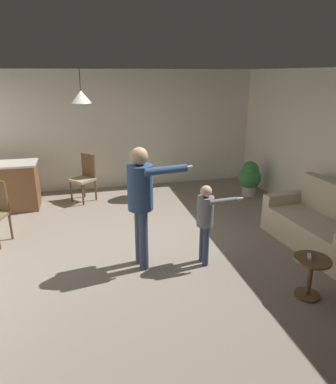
{
  "coord_description": "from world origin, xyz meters",
  "views": [
    {
      "loc": [
        -0.89,
        -4.93,
        2.62
      ],
      "look_at": [
        0.24,
        -0.37,
        1.0
      ],
      "focal_mm": 32.45,
      "sensor_mm": 36.0,
      "label": 1
    }
  ],
  "objects_px": {
    "person_adult": "(141,195)",
    "potted_plant_by_wall": "(250,177)",
    "side_table_by_couch": "(310,273)",
    "person_child": "(206,216)",
    "kitchen_counter": "(6,187)",
    "spare_remote_on_table": "(309,257)",
    "dining_chair_near_wall": "(85,176)",
    "potted_plant_corner": "(141,177)",
    "couch_floral": "(321,227)"
  },
  "relations": [
    {
      "from": "person_adult",
      "to": "potted_plant_corner",
      "type": "xyz_separation_m",
      "value": [
        0.46,
        2.82,
        -0.6
      ]
    },
    {
      "from": "couch_floral",
      "to": "kitchen_counter",
      "type": "distance_m",
      "value": 5.84
    },
    {
      "from": "kitchen_counter",
      "to": "side_table_by_couch",
      "type": "relative_size",
      "value": 2.42
    },
    {
      "from": "couch_floral",
      "to": "potted_plant_by_wall",
      "type": "distance_m",
      "value": 2.5
    },
    {
      "from": "kitchen_counter",
      "to": "potted_plant_by_wall",
      "type": "height_order",
      "value": "kitchen_counter"
    },
    {
      "from": "person_adult",
      "to": "potted_plant_corner",
      "type": "relative_size",
      "value": 2.03
    },
    {
      "from": "kitchen_counter",
      "to": "person_child",
      "type": "xyz_separation_m",
      "value": [
        3.13,
        -2.94,
        0.26
      ]
    },
    {
      "from": "person_child",
      "to": "dining_chair_near_wall",
      "type": "bearing_deg",
      "value": -157.2
    },
    {
      "from": "dining_chair_near_wall",
      "to": "potted_plant_by_wall",
      "type": "height_order",
      "value": "dining_chair_near_wall"
    },
    {
      "from": "spare_remote_on_table",
      "to": "person_child",
      "type": "bearing_deg",
      "value": 132.45
    },
    {
      "from": "person_child",
      "to": "spare_remote_on_table",
      "type": "distance_m",
      "value": 1.41
    },
    {
      "from": "kitchen_counter",
      "to": "person_child",
      "type": "distance_m",
      "value": 4.31
    },
    {
      "from": "kitchen_counter",
      "to": "spare_remote_on_table",
      "type": "distance_m",
      "value": 5.69
    },
    {
      "from": "couch_floral",
      "to": "spare_remote_on_table",
      "type": "distance_m",
      "value": 1.5
    },
    {
      "from": "kitchen_counter",
      "to": "potted_plant_by_wall",
      "type": "bearing_deg",
      "value": -4.22
    },
    {
      "from": "kitchen_counter",
      "to": "person_child",
      "type": "relative_size",
      "value": 1.07
    },
    {
      "from": "person_adult",
      "to": "potted_plant_corner",
      "type": "bearing_deg",
      "value": 161.56
    },
    {
      "from": "person_adult",
      "to": "dining_chair_near_wall",
      "type": "distance_m",
      "value": 3.09
    },
    {
      "from": "couch_floral",
      "to": "potted_plant_corner",
      "type": "bearing_deg",
      "value": 33.77
    },
    {
      "from": "person_adult",
      "to": "potted_plant_by_wall",
      "type": "relative_size",
      "value": 2.22
    },
    {
      "from": "person_adult",
      "to": "dining_chair_near_wall",
      "type": "xyz_separation_m",
      "value": [
        -0.72,
        2.96,
        -0.52
      ]
    },
    {
      "from": "couch_floral",
      "to": "person_adult",
      "type": "bearing_deg",
      "value": 82.94
    },
    {
      "from": "potted_plant_corner",
      "to": "spare_remote_on_table",
      "type": "distance_m",
      "value": 4.23
    },
    {
      "from": "person_child",
      "to": "potted_plant_by_wall",
      "type": "relative_size",
      "value": 1.52
    },
    {
      "from": "potted_plant_by_wall",
      "to": "spare_remote_on_table",
      "type": "relative_size",
      "value": 5.96
    },
    {
      "from": "couch_floral",
      "to": "side_table_by_couch",
      "type": "xyz_separation_m",
      "value": [
        -0.97,
        -1.12,
        -0.0
      ]
    },
    {
      "from": "person_adult",
      "to": "person_child",
      "type": "height_order",
      "value": "person_adult"
    },
    {
      "from": "spare_remote_on_table",
      "to": "person_adult",
      "type": "bearing_deg",
      "value": 146.88
    },
    {
      "from": "side_table_by_couch",
      "to": "person_adult",
      "type": "bearing_deg",
      "value": 146.79
    },
    {
      "from": "potted_plant_corner",
      "to": "person_adult",
      "type": "bearing_deg",
      "value": -99.24
    },
    {
      "from": "potted_plant_corner",
      "to": "side_table_by_couch",
      "type": "bearing_deg",
      "value": -71.01
    },
    {
      "from": "kitchen_counter",
      "to": "potted_plant_by_wall",
      "type": "relative_size",
      "value": 1.63
    },
    {
      "from": "dining_chair_near_wall",
      "to": "spare_remote_on_table",
      "type": "relative_size",
      "value": 7.69
    },
    {
      "from": "kitchen_counter",
      "to": "potted_plant_corner",
      "type": "xyz_separation_m",
      "value": [
        2.72,
        0.03,
        -0.01
      ]
    },
    {
      "from": "dining_chair_near_wall",
      "to": "potted_plant_corner",
      "type": "height_order",
      "value": "dining_chair_near_wall"
    },
    {
      "from": "couch_floral",
      "to": "side_table_by_couch",
      "type": "bearing_deg",
      "value": 133.8
    },
    {
      "from": "potted_plant_by_wall",
      "to": "potted_plant_corner",
      "type": "bearing_deg",
      "value": 170.21
    },
    {
      "from": "dining_chair_near_wall",
      "to": "potted_plant_by_wall",
      "type": "xyz_separation_m",
      "value": [
        3.56,
        -0.55,
        -0.12
      ]
    },
    {
      "from": "couch_floral",
      "to": "person_child",
      "type": "bearing_deg",
      "value": 86.61
    },
    {
      "from": "side_table_by_couch",
      "to": "potted_plant_corner",
      "type": "distance_m",
      "value": 4.26
    },
    {
      "from": "person_child",
      "to": "potted_plant_corner",
      "type": "relative_size",
      "value": 1.4
    },
    {
      "from": "person_adult",
      "to": "person_child",
      "type": "distance_m",
      "value": 0.95
    },
    {
      "from": "side_table_by_couch",
      "to": "dining_chair_near_wall",
      "type": "xyz_separation_m",
      "value": [
        -2.56,
        4.17,
        0.22
      ]
    },
    {
      "from": "couch_floral",
      "to": "side_table_by_couch",
      "type": "distance_m",
      "value": 1.48
    },
    {
      "from": "side_table_by_couch",
      "to": "person_child",
      "type": "height_order",
      "value": "person_child"
    },
    {
      "from": "person_adult",
      "to": "person_child",
      "type": "relative_size",
      "value": 1.45
    },
    {
      "from": "potted_plant_by_wall",
      "to": "spare_remote_on_table",
      "type": "bearing_deg",
      "value": -105.85
    },
    {
      "from": "person_child",
      "to": "potted_plant_corner",
      "type": "xyz_separation_m",
      "value": [
        -0.41,
        2.97,
        -0.27
      ]
    },
    {
      "from": "couch_floral",
      "to": "potted_plant_by_wall",
      "type": "height_order",
      "value": "couch_floral"
    },
    {
      "from": "person_child",
      "to": "person_adult",
      "type": "bearing_deg",
      "value": -104.18
    }
  ]
}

